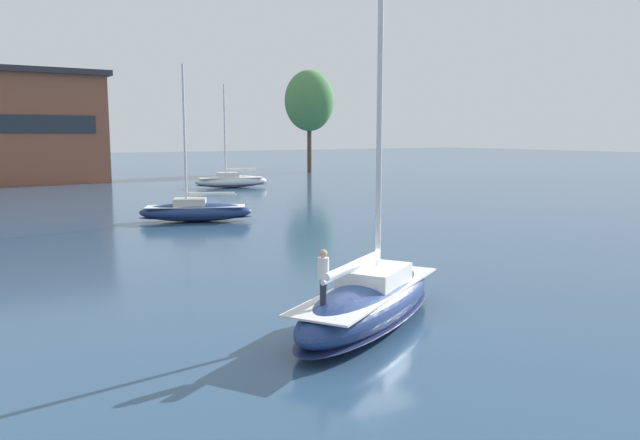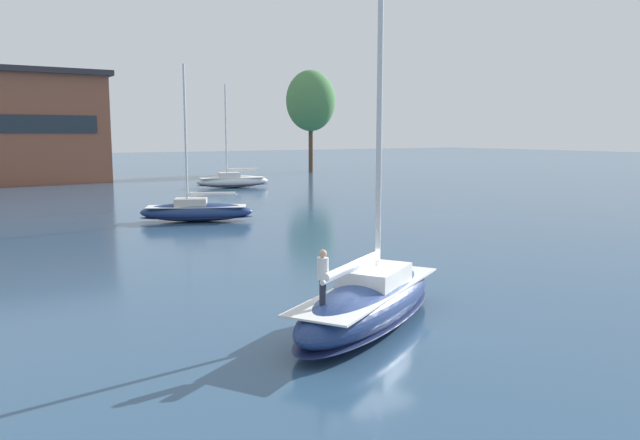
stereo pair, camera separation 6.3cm
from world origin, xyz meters
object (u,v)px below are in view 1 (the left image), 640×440
sailboat_main (369,300)px  sailboat_moored_far_slip (195,211)px  tree_shore_center (309,101)px  sailboat_moored_mid_channel (231,181)px

sailboat_main → sailboat_moored_far_slip: size_ratio=1.13×
tree_shore_center → sailboat_moored_far_slip: bearing=-129.8°
sailboat_main → sailboat_moored_far_slip: (4.48, 26.76, -0.10)m
sailboat_main → sailboat_moored_mid_channel: bearing=70.0°
sailboat_main → sailboat_moored_mid_channel: size_ratio=1.05×
tree_shore_center → sailboat_moored_mid_channel: tree_shore_center is taller
sailboat_moored_far_slip → sailboat_main: bearing=-99.5°
tree_shore_center → sailboat_main: size_ratio=1.32×
tree_shore_center → sailboat_main: (-42.62, -72.52, -10.84)m
sailboat_moored_mid_channel → sailboat_moored_far_slip: bearing=-119.8°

